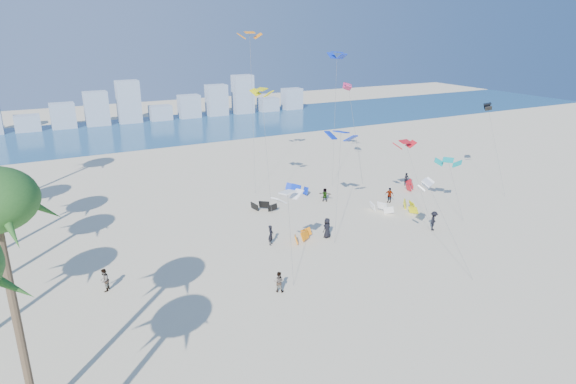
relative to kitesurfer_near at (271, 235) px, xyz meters
name	(u,v)px	position (x,y,z in m)	size (l,w,h in m)	color
ground	(363,337)	(-0.95, -15.39, -0.93)	(220.00, 220.00, 0.00)	beige
ocean	(134,132)	(-0.95, 56.61, -0.92)	(220.00, 220.00, 0.00)	navy
kitesurfer_near	(271,235)	(0.00, 0.00, 0.00)	(0.68, 0.44, 1.86)	black
kitesurfer_mid	(279,282)	(-3.11, -7.76, -0.13)	(0.78, 0.61, 1.61)	gray
kitesurfers_far	(342,218)	(7.98, 0.58, -0.04)	(37.66, 13.23, 1.91)	black
grounded_kites	(342,202)	(11.20, 5.29, -0.46)	(21.84, 15.18, 1.04)	orange
flying_kites	(355,108)	(12.47, 5.52, 9.67)	(34.73, 32.03, 18.54)	white
distant_skyline	(116,108)	(-2.14, 66.61, 2.16)	(85.00, 3.00, 8.40)	#9EADBF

